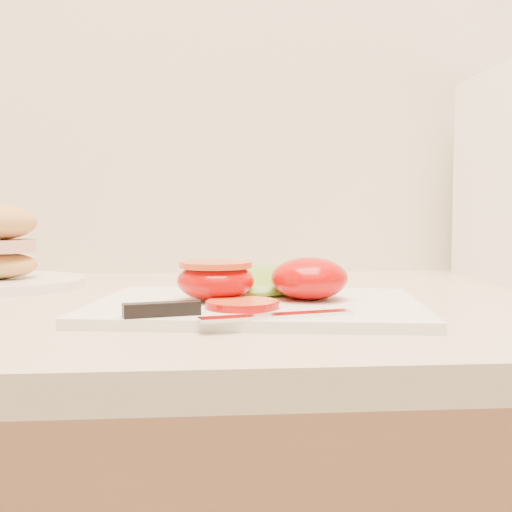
{
  "coord_description": "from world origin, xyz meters",
  "views": [
    {
      "loc": [
        -0.33,
        0.95,
        1.03
      ],
      "look_at": [
        -0.28,
        1.6,
        0.99
      ],
      "focal_mm": 45.0,
      "sensor_mm": 36.0,
      "label": 1
    }
  ],
  "objects": [
    {
      "name": "tomato_slice_0",
      "position": [
        -0.29,
        1.54,
        0.94
      ],
      "size": [
        0.07,
        0.07,
        0.01
      ],
      "primitive_type": "cylinder",
      "color": "#D95826",
      "rests_on": "cutting_board"
    },
    {
      "name": "lettuce_leaf_0",
      "position": [
        -0.28,
        1.65,
        0.95
      ],
      "size": [
        0.16,
        0.12,
        0.03
      ],
      "primitive_type": "ellipsoid",
      "rotation": [
        0.0,
        0.0,
        -0.26
      ],
      "color": "#6CB530",
      "rests_on": "cutting_board"
    },
    {
      "name": "cutting_board",
      "position": [
        -0.28,
        1.59,
        0.94
      ],
      "size": [
        0.36,
        0.28,
        0.01
      ],
      "primitive_type": "cube",
      "rotation": [
        0.0,
        0.0,
        -0.15
      ],
      "color": "white",
      "rests_on": "counter"
    },
    {
      "name": "knife",
      "position": [
        -0.33,
        1.5,
        0.94
      ],
      "size": [
        0.2,
        0.06,
        0.01
      ],
      "rotation": [
        0.0,
        0.0,
        0.26
      ],
      "color": "silver",
      "rests_on": "cutting_board"
    },
    {
      "name": "tomato_half_cut",
      "position": [
        -0.32,
        1.6,
        0.96
      ],
      "size": [
        0.08,
        0.08,
        0.04
      ],
      "color": "#C40600",
      "rests_on": "cutting_board"
    },
    {
      "name": "lettuce_leaf_1",
      "position": [
        -0.24,
        1.65,
        0.95
      ],
      "size": [
        0.13,
        0.09,
        0.03
      ],
      "primitive_type": "ellipsoid",
      "rotation": [
        0.0,
        0.0,
        0.07
      ],
      "color": "#6CB530",
      "rests_on": "cutting_board"
    },
    {
      "name": "tomato_half_dome",
      "position": [
        -0.22,
        1.59,
        0.96
      ],
      "size": [
        0.08,
        0.08,
        0.04
      ],
      "primitive_type": "ellipsoid",
      "color": "#C40600",
      "rests_on": "cutting_board"
    }
  ]
}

